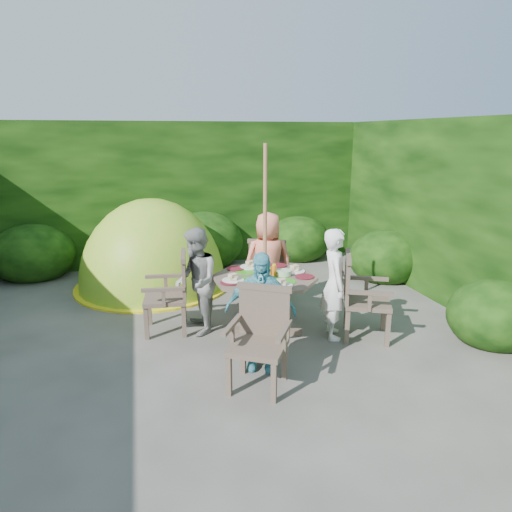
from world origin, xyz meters
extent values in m
plane|color=#4C4A44|center=(0.00, 0.00, 0.00)|extent=(60.00, 60.00, 0.00)
cube|color=black|center=(0.00, 4.00, 1.25)|extent=(9.00, 1.00, 2.50)
cylinder|color=#47382E|center=(0.88, 0.25, 0.34)|extent=(0.12, 0.12, 0.67)
cube|color=#47382E|center=(0.88, 0.25, 0.03)|extent=(0.87, 0.38, 0.06)
cube|color=#47382E|center=(0.88, 0.25, 0.03)|extent=(0.38, 0.87, 0.06)
cylinder|color=#47382E|center=(0.88, 0.25, 0.69)|extent=(1.56, 1.56, 0.04)
cylinder|color=green|center=(0.62, 0.15, 0.71)|extent=(0.28, 0.28, 0.00)
cylinder|color=green|center=(1.03, 0.01, 0.71)|extent=(0.28, 0.28, 0.00)
cylinder|color=green|center=(0.73, 0.49, 0.71)|extent=(0.28, 0.28, 0.00)
cylinder|color=green|center=(1.14, 0.35, 0.71)|extent=(0.28, 0.28, 0.00)
cylinder|color=green|center=(0.88, 0.25, 0.71)|extent=(0.28, 0.28, 0.00)
cylinder|color=white|center=(1.27, 0.33, 0.72)|extent=(0.25, 0.25, 0.01)
cylinder|color=white|center=(0.80, 0.64, 0.72)|extent=(0.25, 0.25, 0.01)
cylinder|color=white|center=(0.49, 0.17, 0.72)|extent=(0.25, 0.25, 0.01)
cylinder|color=white|center=(0.96, -0.14, 0.72)|extent=(0.25, 0.25, 0.01)
cylinder|color=#B60C20|center=(1.31, 0.10, 0.72)|extent=(0.22, 0.22, 0.01)
cylinder|color=#B60C20|center=(1.15, 0.61, 0.72)|extent=(0.22, 0.22, 0.01)
cylinder|color=#B60C20|center=(0.62, 0.62, 0.72)|extent=(0.22, 0.22, 0.01)
cylinder|color=#B60C20|center=(0.45, 0.11, 0.72)|extent=(0.22, 0.22, 0.01)
cylinder|color=#B60C20|center=(0.87, -0.21, 0.72)|extent=(0.22, 0.22, 0.01)
cylinder|color=#5EA23E|center=(1.10, 0.23, 0.75)|extent=(0.18, 0.18, 0.06)
cylinder|color=#96613C|center=(0.88, 0.25, 1.10)|extent=(0.06, 0.06, 2.20)
cube|color=#47382E|center=(2.00, -0.13, 0.43)|extent=(0.67, 0.68, 0.05)
cube|color=#47382E|center=(2.11, -0.42, 0.21)|extent=(0.07, 0.07, 0.42)
cube|color=#47382E|center=(2.29, -0.02, 0.21)|extent=(0.07, 0.07, 0.42)
cube|color=#47382E|center=(1.71, -0.24, 0.21)|extent=(0.07, 0.07, 0.42)
cube|color=#47382E|center=(1.88, 0.16, 0.21)|extent=(0.07, 0.07, 0.42)
cube|color=#47382E|center=(1.78, -0.03, 0.70)|extent=(0.25, 0.49, 0.50)
cube|color=#47382E|center=(1.89, -0.37, 0.63)|extent=(0.48, 0.25, 0.04)
cube|color=#47382E|center=(2.10, 0.11, 0.63)|extent=(0.48, 0.25, 0.04)
cube|color=#47382E|center=(-0.24, 0.63, 0.42)|extent=(0.54, 0.55, 0.05)
cube|color=#47382E|center=(-0.43, 0.86, 0.20)|extent=(0.05, 0.05, 0.41)
cube|color=#47382E|center=(-0.47, 0.44, 0.20)|extent=(0.05, 0.05, 0.41)
cube|color=#47382E|center=(0.00, 0.81, 0.20)|extent=(0.05, 0.05, 0.41)
cube|color=#47382E|center=(-0.05, 0.39, 0.20)|extent=(0.05, 0.05, 0.41)
cube|color=#47382E|center=(-0.01, 0.60, 0.68)|extent=(0.09, 0.50, 0.48)
cube|color=#47382E|center=(-0.21, 0.88, 0.61)|extent=(0.49, 0.10, 0.04)
cube|color=#47382E|center=(-0.27, 0.38, 0.61)|extent=(0.49, 0.10, 0.04)
cube|color=#47382E|center=(1.26, 1.37, 0.40)|extent=(0.64, 0.63, 0.05)
cube|color=#47382E|center=(1.53, 1.46, 0.20)|extent=(0.06, 0.06, 0.39)
cube|color=#47382E|center=(1.16, 1.64, 0.20)|extent=(0.06, 0.06, 0.39)
cube|color=#47382E|center=(1.35, 1.09, 0.20)|extent=(0.06, 0.06, 0.39)
cube|color=#47382E|center=(0.99, 1.27, 0.20)|extent=(0.06, 0.06, 0.39)
cube|color=#47382E|center=(1.16, 1.16, 0.65)|extent=(0.45, 0.24, 0.47)
cube|color=#47382E|center=(1.48, 1.26, 0.59)|extent=(0.24, 0.44, 0.04)
cube|color=#47382E|center=(1.04, 1.47, 0.59)|extent=(0.24, 0.44, 0.04)
cube|color=#47382E|center=(0.50, -0.87, 0.41)|extent=(0.67, 0.66, 0.05)
cube|color=#47382E|center=(0.21, -0.94, 0.20)|extent=(0.06, 0.06, 0.40)
cube|color=#47382E|center=(0.57, -1.15, 0.20)|extent=(0.06, 0.06, 0.40)
cube|color=#47382E|center=(0.43, -0.58, 0.20)|extent=(0.06, 0.06, 0.40)
cube|color=#47382E|center=(0.79, -0.80, 0.20)|extent=(0.06, 0.06, 0.40)
cube|color=#47382E|center=(0.62, -0.67, 0.66)|extent=(0.44, 0.29, 0.47)
cube|color=#47382E|center=(0.29, -0.74, 0.60)|extent=(0.28, 0.43, 0.04)
cube|color=#47382E|center=(0.71, -1.00, 0.60)|extent=(0.28, 0.43, 0.04)
imported|color=white|center=(1.64, -0.01, 0.64)|extent=(0.41, 0.53, 1.28)
imported|color=gray|center=(0.12, 0.51, 0.63)|extent=(0.49, 0.62, 1.26)
imported|color=#F38064|center=(1.14, 1.01, 0.66)|extent=(0.69, 0.50, 1.32)
imported|color=#53AFC1|center=(0.62, -0.51, 0.61)|extent=(0.77, 0.53, 1.21)
ellipsoid|color=#7DC626|center=(-0.32, 2.40, 0.00)|extent=(2.74, 2.74, 2.72)
ellipsoid|color=black|center=(-0.12, 1.66, 0.00)|extent=(0.84, 0.59, 0.93)
cylinder|color=yellow|center=(-0.32, 2.40, 0.02)|extent=(2.38, 2.38, 0.03)
camera|label=1|loc=(-0.47, -4.56, 2.30)|focal=32.00mm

